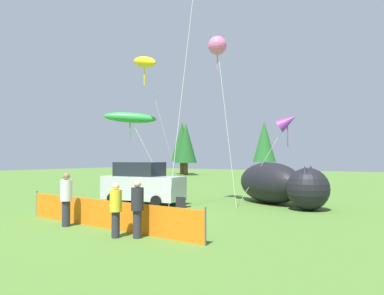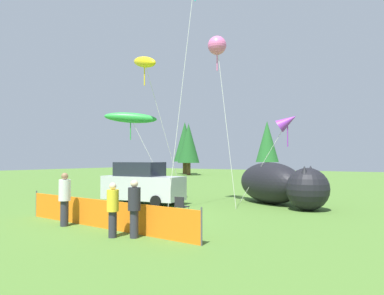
{
  "view_description": "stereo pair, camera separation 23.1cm",
  "coord_description": "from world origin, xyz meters",
  "px_view_note": "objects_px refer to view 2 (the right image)",
  "views": [
    {
      "loc": [
        10.39,
        -12.02,
        2.44
      ],
      "look_at": [
        -0.43,
        4.95,
        3.01
      ],
      "focal_mm": 35.0,
      "sensor_mm": 36.0,
      "label": 1
    },
    {
      "loc": [
        10.59,
        -11.89,
        2.44
      ],
      "look_at": [
        -0.43,
        4.95,
        3.01
      ],
      "focal_mm": 35.0,
      "sensor_mm": 36.0,
      "label": 2
    }
  ],
  "objects_px": {
    "spectator_in_yellow_shirt": "(113,208)",
    "spectator_in_blue_shirt": "(134,206)",
    "spectator_in_green_shirt": "(65,197)",
    "kite_purple_delta": "(287,122)",
    "kite_yellow_hero": "(145,63)",
    "folding_chair": "(181,205)",
    "kite_pink_octopus": "(217,46)",
    "inflatable_cat": "(277,185)",
    "kite_green_fish": "(131,118)",
    "parked_car": "(142,184)"
  },
  "relations": [
    {
      "from": "spectator_in_yellow_shirt",
      "to": "spectator_in_blue_shirt",
      "type": "xyz_separation_m",
      "value": [
        0.59,
        0.32,
        0.05
      ]
    },
    {
      "from": "spectator_in_green_shirt",
      "to": "kite_purple_delta",
      "type": "distance_m",
      "value": 11.48
    },
    {
      "from": "kite_yellow_hero",
      "to": "kite_purple_delta",
      "type": "xyz_separation_m",
      "value": [
        7.02,
        2.96,
        -3.4
      ]
    },
    {
      "from": "folding_chair",
      "to": "spectator_in_yellow_shirt",
      "type": "distance_m",
      "value": 4.37
    },
    {
      "from": "spectator_in_yellow_shirt",
      "to": "kite_pink_octopus",
      "type": "distance_m",
      "value": 10.98
    },
    {
      "from": "kite_yellow_hero",
      "to": "spectator_in_green_shirt",
      "type": "bearing_deg",
      "value": -72.5
    },
    {
      "from": "spectator_in_green_shirt",
      "to": "kite_yellow_hero",
      "type": "bearing_deg",
      "value": 107.5
    },
    {
      "from": "spectator_in_green_shirt",
      "to": "kite_pink_octopus",
      "type": "height_order",
      "value": "kite_pink_octopus"
    },
    {
      "from": "spectator_in_green_shirt",
      "to": "kite_yellow_hero",
      "type": "xyz_separation_m",
      "value": [
        -2.18,
        6.93,
        6.66
      ]
    },
    {
      "from": "inflatable_cat",
      "to": "kite_green_fish",
      "type": "bearing_deg",
      "value": -129.74
    },
    {
      "from": "parked_car",
      "to": "kite_yellow_hero",
      "type": "xyz_separation_m",
      "value": [
        -0.28,
        0.49,
        6.63
      ]
    },
    {
      "from": "spectator_in_green_shirt",
      "to": "kite_green_fish",
      "type": "height_order",
      "value": "kite_green_fish"
    },
    {
      "from": "inflatable_cat",
      "to": "kite_green_fish",
      "type": "xyz_separation_m",
      "value": [
        -8.12,
        -2.37,
        3.79
      ]
    },
    {
      "from": "spectator_in_green_shirt",
      "to": "spectator_in_yellow_shirt",
      "type": "distance_m",
      "value": 2.87
    },
    {
      "from": "spectator_in_green_shirt",
      "to": "kite_yellow_hero",
      "type": "distance_m",
      "value": 9.85
    },
    {
      "from": "spectator_in_blue_shirt",
      "to": "kite_green_fish",
      "type": "height_order",
      "value": "kite_green_fish"
    },
    {
      "from": "parked_car",
      "to": "kite_purple_delta",
      "type": "distance_m",
      "value": 8.23
    },
    {
      "from": "parked_car",
      "to": "spectator_in_yellow_shirt",
      "type": "bearing_deg",
      "value": -61.09
    },
    {
      "from": "inflatable_cat",
      "to": "kite_green_fish",
      "type": "relative_size",
      "value": 1.16
    },
    {
      "from": "inflatable_cat",
      "to": "kite_purple_delta",
      "type": "height_order",
      "value": "kite_purple_delta"
    },
    {
      "from": "kite_purple_delta",
      "to": "kite_yellow_hero",
      "type": "bearing_deg",
      "value": -157.12
    },
    {
      "from": "inflatable_cat",
      "to": "kite_pink_octopus",
      "type": "relative_size",
      "value": 0.71
    },
    {
      "from": "spectator_in_yellow_shirt",
      "to": "kite_green_fish",
      "type": "relative_size",
      "value": 0.32
    },
    {
      "from": "folding_chair",
      "to": "spectator_in_blue_shirt",
      "type": "relative_size",
      "value": 0.48
    },
    {
      "from": "kite_green_fish",
      "to": "kite_yellow_hero",
      "type": "bearing_deg",
      "value": -24.02
    },
    {
      "from": "kite_pink_octopus",
      "to": "kite_purple_delta",
      "type": "bearing_deg",
      "value": 36.06
    },
    {
      "from": "inflatable_cat",
      "to": "spectator_in_blue_shirt",
      "type": "distance_m",
      "value": 10.21
    },
    {
      "from": "folding_chair",
      "to": "kite_yellow_hero",
      "type": "relative_size",
      "value": 0.1
    },
    {
      "from": "kite_pink_octopus",
      "to": "inflatable_cat",
      "type": "bearing_deg",
      "value": 44.96
    },
    {
      "from": "inflatable_cat",
      "to": "spectator_in_yellow_shirt",
      "type": "relative_size",
      "value": 3.63
    },
    {
      "from": "inflatable_cat",
      "to": "kite_green_fish",
      "type": "height_order",
      "value": "kite_green_fish"
    },
    {
      "from": "parked_car",
      "to": "inflatable_cat",
      "type": "xyz_separation_m",
      "value": [
        6.12,
        3.63,
        -0.06
      ]
    },
    {
      "from": "kite_purple_delta",
      "to": "kite_green_fish",
      "type": "bearing_deg",
      "value": -165.9
    },
    {
      "from": "folding_chair",
      "to": "spectator_in_green_shirt",
      "type": "xyz_separation_m",
      "value": [
        -2.38,
        -3.89,
        0.54
      ]
    },
    {
      "from": "folding_chair",
      "to": "kite_yellow_hero",
      "type": "xyz_separation_m",
      "value": [
        -4.56,
        3.04,
        7.2
      ]
    },
    {
      "from": "spectator_in_yellow_shirt",
      "to": "kite_purple_delta",
      "type": "distance_m",
      "value": 11.05
    },
    {
      "from": "folding_chair",
      "to": "spectator_in_yellow_shirt",
      "type": "xyz_separation_m",
      "value": [
        0.46,
        -4.33,
        0.41
      ]
    },
    {
      "from": "folding_chair",
      "to": "inflatable_cat",
      "type": "bearing_deg",
      "value": -20.51
    },
    {
      "from": "kite_green_fish",
      "to": "kite_purple_delta",
      "type": "height_order",
      "value": "kite_green_fish"
    },
    {
      "from": "folding_chair",
      "to": "inflatable_cat",
      "type": "height_order",
      "value": "inflatable_cat"
    },
    {
      "from": "spectator_in_blue_shirt",
      "to": "kite_pink_octopus",
      "type": "distance_m",
      "value": 10.78
    },
    {
      "from": "folding_chair",
      "to": "spectator_in_yellow_shirt",
      "type": "bearing_deg",
      "value": -177.8
    },
    {
      "from": "spectator_in_blue_shirt",
      "to": "kite_yellow_hero",
      "type": "height_order",
      "value": "kite_yellow_hero"
    },
    {
      "from": "spectator_in_blue_shirt",
      "to": "kite_pink_octopus",
      "type": "relative_size",
      "value": 0.2
    },
    {
      "from": "parked_car",
      "to": "spectator_in_blue_shirt",
      "type": "height_order",
      "value": "parked_car"
    },
    {
      "from": "spectator_in_green_shirt",
      "to": "folding_chair",
      "type": "bearing_deg",
      "value": 58.58
    },
    {
      "from": "spectator_in_blue_shirt",
      "to": "kite_purple_delta",
      "type": "distance_m",
      "value": 10.64
    },
    {
      "from": "kite_yellow_hero",
      "to": "kite_pink_octopus",
      "type": "distance_m",
      "value": 4.21
    },
    {
      "from": "parked_car",
      "to": "spectator_in_yellow_shirt",
      "type": "distance_m",
      "value": 8.35
    },
    {
      "from": "folding_chair",
      "to": "spectator_in_blue_shirt",
      "type": "bearing_deg",
      "value": -169.18
    }
  ]
}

